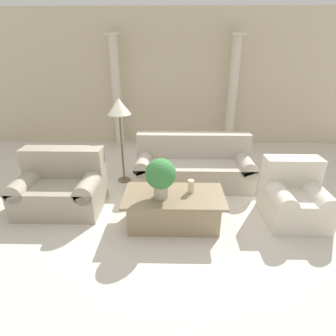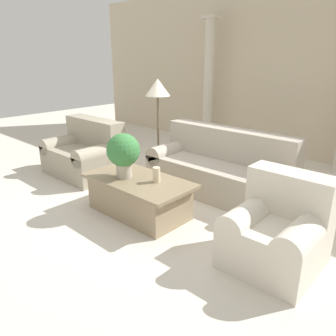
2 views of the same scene
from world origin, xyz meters
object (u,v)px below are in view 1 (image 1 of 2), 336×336
(loveseat, at_px, (61,186))
(sofa_long, at_px, (193,165))
(armchair, at_px, (294,196))
(coffee_table, at_px, (174,209))
(floor_lamp, at_px, (119,111))
(potted_plant, at_px, (161,175))

(loveseat, bearing_deg, sofa_long, 22.37)
(loveseat, height_order, armchair, loveseat)
(coffee_table, height_order, armchair, armchair)
(sofa_long, distance_m, armchair, 1.75)
(floor_lamp, height_order, armchair, floor_lamp)
(potted_plant, height_order, floor_lamp, floor_lamp)
(potted_plant, bearing_deg, armchair, 7.27)
(armchair, bearing_deg, sofa_long, 141.37)
(loveseat, distance_m, armchair, 3.46)
(coffee_table, xyz_separation_m, potted_plant, (-0.17, -0.07, 0.55))
(armchair, bearing_deg, coffee_table, -174.29)
(potted_plant, bearing_deg, loveseat, 163.03)
(potted_plant, xyz_separation_m, armchair, (1.90, 0.24, -0.43))
(sofa_long, xyz_separation_m, loveseat, (-2.09, -0.86, 0.01))
(sofa_long, height_order, coffee_table, sofa_long)
(armchair, bearing_deg, floor_lamp, 156.54)
(coffee_table, distance_m, floor_lamp, 1.96)
(potted_plant, distance_m, floor_lamp, 1.69)
(loveseat, xyz_separation_m, potted_plant, (1.56, -0.48, 0.42))
(sofa_long, distance_m, coffee_table, 1.32)
(coffee_table, height_order, potted_plant, potted_plant)
(sofa_long, distance_m, loveseat, 2.26)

